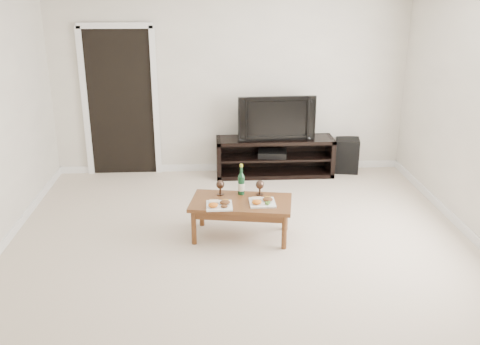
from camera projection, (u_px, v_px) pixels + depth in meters
name	position (u px, v px, depth m)	size (l,w,h in m)	color
floor	(243.00, 260.00, 5.37)	(5.50, 5.50, 0.00)	beige
back_wall	(230.00, 83.00, 7.54)	(5.00, 0.04, 2.60)	beige
doorway	(121.00, 104.00, 7.51)	(0.90, 0.02, 2.05)	black
media_console	(275.00, 157.00, 7.66)	(1.67, 0.45, 0.55)	black
television	(276.00, 117.00, 7.46)	(1.08, 0.14, 0.62)	black
av_receiver	(272.00, 154.00, 7.63)	(0.40, 0.30, 0.08)	black
subwoofer	(347.00, 155.00, 7.83)	(0.33, 0.33, 0.49)	black
coffee_table	(241.00, 219.00, 5.80)	(1.07, 0.59, 0.42)	brown
plate_left	(219.00, 203.00, 5.58)	(0.27, 0.27, 0.07)	white
plate_right	(262.00, 200.00, 5.66)	(0.27, 0.27, 0.07)	white
wine_bottle	(241.00, 179.00, 5.86)	(0.07, 0.07, 0.35)	#0F391E
goblet_left	(220.00, 187.00, 5.88)	(0.09, 0.09, 0.17)	#3A2920
goblet_right	(260.00, 188.00, 5.87)	(0.09, 0.09, 0.17)	#3A2920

